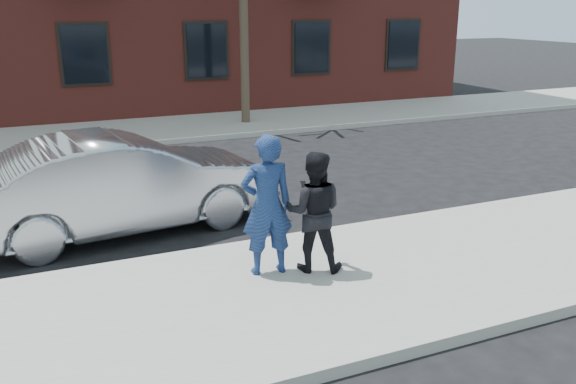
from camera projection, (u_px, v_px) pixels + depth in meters
name	position (u px, v px, depth m)	size (l,w,h in m)	color
ground	(209.00, 308.00, 7.62)	(100.00, 100.00, 0.00)	black
near_sidewalk	(214.00, 311.00, 7.38)	(50.00, 3.50, 0.15)	gray
near_curb	(178.00, 257.00, 8.95)	(50.00, 0.10, 0.15)	#999691
far_sidewalk	(95.00, 134.00, 17.44)	(50.00, 3.50, 0.15)	gray
far_curb	(104.00, 147.00, 15.86)	(50.00, 0.10, 0.15)	#999691
silver_sedan	(123.00, 184.00, 10.00)	(1.73, 4.95, 1.63)	#999BA3
man_hoodie	(267.00, 205.00, 8.00)	(0.74, 0.55, 1.91)	navy
man_peacoat	(314.00, 212.00, 8.15)	(1.00, 0.92, 1.65)	black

